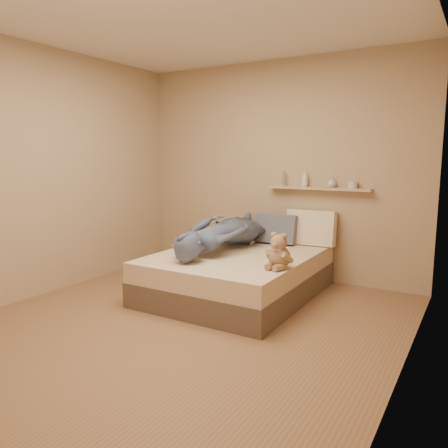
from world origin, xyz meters
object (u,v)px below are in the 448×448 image
Objects in this scene: pillow_cream at (311,228)px; person at (224,232)px; bed at (237,274)px; teddy_bear at (279,254)px; pillow_grey at (276,229)px; game_console at (179,245)px; dark_plush at (220,233)px; wall_shelf at (318,188)px.

pillow_cream is 0.33× the size of person.
pillow_cream is (0.51, 0.83, 0.43)m from bed.
teddy_bear is 0.61× the size of pillow_cream.
pillow_grey reaches higher than bed.
person reaches higher than game_console.
pillow_cream reaches higher than bed.
game_console is 0.32× the size of pillow_cream.
teddy_bear is at bearing -29.87° from bed.
pillow_grey is at bearing 21.02° from dark_plush.
bed is 0.82m from teddy_bear.
bed is at bearing 150.13° from teddy_bear.
wall_shelf is (0.04, 0.08, 0.45)m from pillow_cream.
teddy_bear reaches higher than game_console.
teddy_bear is 0.20× the size of person.
wall_shelf is at bearing 93.71° from teddy_bear.
teddy_bear is (1.00, 0.18, -0.00)m from game_console.
person is at bearing 160.93° from bed.
person is (-0.84, 0.44, 0.06)m from teddy_bear.
wall_shelf reaches higher than game_console.
bed is 1.58× the size of wall_shelf.
game_console reaches higher than bed.
teddy_bear is at bearing -84.08° from pillow_cream.
game_console is 1.63m from pillow_cream.
game_console is at bearing -124.20° from bed.
wall_shelf is at bearing 27.30° from pillow_grey.
dark_plush reaches higher than bed.
game_console is 0.14× the size of wall_shelf.
wall_shelf is (0.55, 0.91, 0.88)m from bed.
game_console is at bearing 76.15° from person.
person is at bearing -118.66° from pillow_grey.
game_console is 0.10× the size of person.
teddy_bear is at bearing -86.29° from wall_shelf.
teddy_bear is 0.28× the size of wall_shelf.
dark_plush is at bearing -52.59° from person.
dark_plush is at bearing -156.36° from wall_shelf.
pillow_cream is at bearing 95.92° from teddy_bear.
teddy_bear is 1.37m from wall_shelf.
bed is at bearing -100.32° from pillow_grey.
person reaches higher than dark_plush.
pillow_cream reaches higher than teddy_bear.
dark_plush is at bearing -159.34° from pillow_cream.
person is at bearing 75.78° from game_console.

